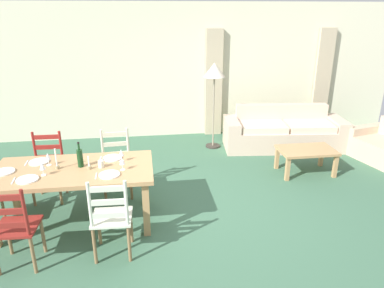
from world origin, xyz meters
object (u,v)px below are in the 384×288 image
(dining_table, at_px, (74,175))
(coffee_cup_primary, at_px, (101,164))
(dining_chair_near_left, at_px, (14,227))
(wine_glass_near_right, at_px, (122,161))
(dining_chair_far_right, at_px, (117,163))
(couch, at_px, (283,133))
(wine_glass_far_left, at_px, (48,157))
(dining_chair_far_left, at_px, (48,167))
(wine_glass_near_left, at_px, (42,167))
(standing_lamp, at_px, (214,75))
(wine_glass_far_right, at_px, (121,153))
(dining_chair_near_right, at_px, (111,218))
(wine_bottle, at_px, (80,158))
(coffee_table, at_px, (306,153))

(dining_table, height_order, coffee_cup_primary, coffee_cup_primary)
(dining_chair_near_left, xyz_separation_m, wine_glass_near_right, (1.07, 0.65, 0.38))
(dining_chair_far_right, height_order, couch, dining_chair_far_right)
(wine_glass_near_right, distance_m, wine_glass_far_left, 0.94)
(couch, bearing_deg, dining_chair_far_left, -159.74)
(dining_chair_near_left, relative_size, wine_glass_near_left, 5.96)
(dining_chair_near_left, relative_size, standing_lamp, 0.59)
(dining_table, relative_size, wine_glass_far_left, 11.80)
(dining_chair_far_right, xyz_separation_m, wine_glass_far_right, (0.12, -0.57, 0.38))
(dining_chair_near_right, height_order, couch, dining_chair_near_right)
(wine_glass_far_left, bearing_deg, wine_glass_far_right, 0.15)
(wine_glass_near_right, relative_size, couch, 0.07)
(dining_chair_near_left, relative_size, dining_chair_near_right, 1.00)
(dining_chair_near_left, xyz_separation_m, coffee_cup_primary, (0.81, 0.76, 0.32))
(dining_chair_near_left, height_order, dining_chair_far_right, same)
(dining_chair_far_right, bearing_deg, wine_bottle, -118.63)
(wine_glass_near_left, relative_size, wine_glass_far_right, 1.00)
(couch, height_order, standing_lamp, standing_lamp)
(dining_chair_near_right, xyz_separation_m, standing_lamp, (1.72, 3.13, 0.93))
(dining_chair_near_right, height_order, wine_glass_far_left, dining_chair_near_right)
(wine_glass_far_right, xyz_separation_m, standing_lamp, (1.63, 2.26, 0.55))
(dining_chair_near_right, distance_m, dining_chair_far_left, 1.74)
(couch, relative_size, coffee_table, 2.61)
(dining_table, height_order, dining_chair_near_right, dining_chair_near_right)
(wine_bottle, height_order, coffee_table, wine_bottle)
(coffee_table, bearing_deg, dining_table, -163.83)
(wine_bottle, xyz_separation_m, wine_glass_near_left, (-0.39, -0.19, -0.01))
(wine_glass_far_left, relative_size, coffee_table, 0.18)
(dining_chair_far_right, distance_m, wine_bottle, 0.86)
(dining_table, distance_m, dining_chair_far_left, 0.90)
(wine_glass_far_left, bearing_deg, dining_chair_near_right, -47.64)
(wine_glass_near_left, xyz_separation_m, wine_glass_near_right, (0.90, 0.02, 0.00))
(dining_chair_far_left, xyz_separation_m, couch, (4.04, 1.49, -0.19))
(dining_chair_near_right, distance_m, couch, 4.26)
(dining_chair_far_left, bearing_deg, couch, 20.26)
(wine_glass_near_left, relative_size, coffee_table, 0.18)
(coffee_table, bearing_deg, couch, 86.04)
(dining_chair_near_left, xyz_separation_m, dining_chair_near_right, (0.96, 0.05, 0.00))
(couch, xyz_separation_m, coffee_table, (-0.08, -1.22, 0.06))
(wine_bottle, relative_size, wine_glass_near_right, 1.96)
(dining_chair_far_left, distance_m, wine_glass_far_right, 1.27)
(dining_chair_far_left, distance_m, dining_chair_far_right, 0.94)
(dining_chair_far_right, height_order, wine_glass_near_right, dining_chair_far_right)
(dining_chair_far_left, height_order, standing_lamp, standing_lamp)
(coffee_cup_primary, bearing_deg, wine_bottle, 166.85)
(wine_bottle, relative_size, standing_lamp, 0.19)
(dining_chair_far_right, xyz_separation_m, wine_glass_near_right, (0.14, -0.84, 0.38))
(dining_chair_near_left, bearing_deg, dining_table, 58.37)
(dining_chair_near_left, height_order, standing_lamp, standing_lamp)
(dining_chair_far_right, relative_size, standing_lamp, 0.59)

